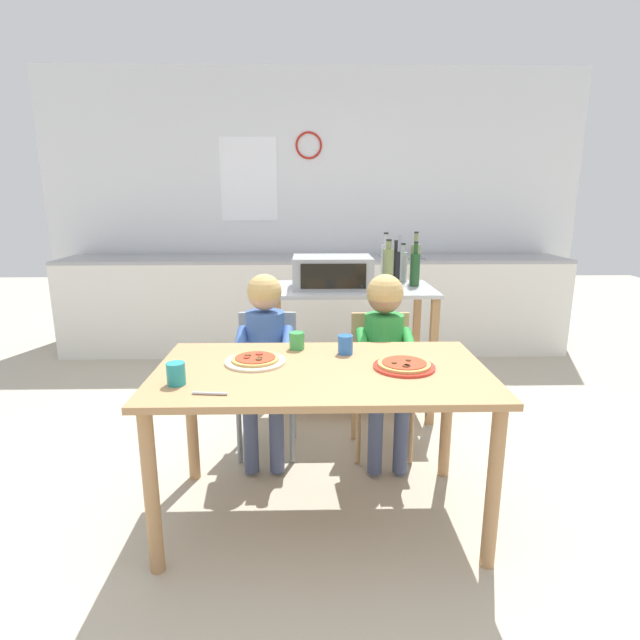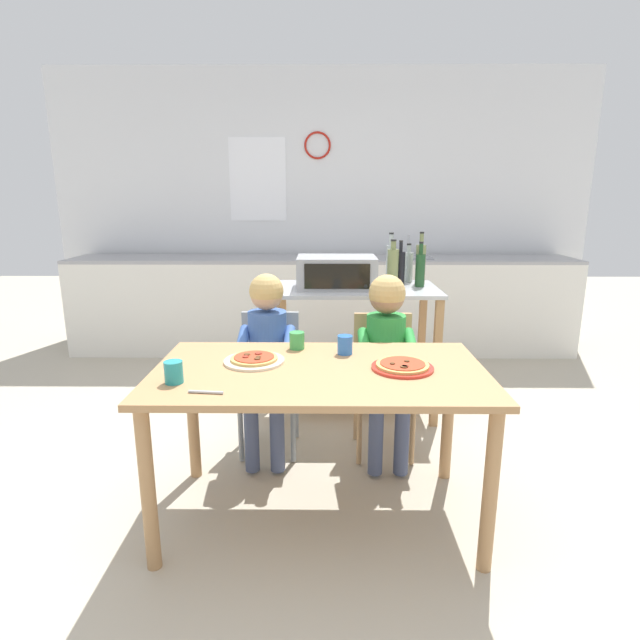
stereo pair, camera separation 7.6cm
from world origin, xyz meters
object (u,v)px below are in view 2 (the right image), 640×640
Objects in this scene: bottle_slim_sauce at (421,263)px; serving_spoon at (206,392)px; pizza_plate_red_rimmed at (403,366)px; drinking_cup_teal at (174,372)px; child_in_green_shirt at (387,344)px; bottle_clear_vinegar at (391,262)px; bottle_squat_spirits at (408,266)px; pizza_plate_cream at (254,360)px; drinking_cup_blue at (345,345)px; toaster_oven at (336,272)px; drinking_cup_green at (297,340)px; kitchen_island_cart at (355,329)px; dining_chair_left at (270,371)px; bottle_brown_beer at (420,269)px; bottle_tall_green_wine at (393,268)px; dining_chair_right at (383,373)px; dining_table at (319,389)px; child_in_blue_striped_shirt at (267,344)px; bottle_dark_olive_oil at (400,268)px.

bottle_slim_sauce is 2.60× the size of serving_spoon.
drinking_cup_teal is at bearing -169.72° from pizza_plate_red_rimmed.
bottle_clear_vinegar is at bearing 82.11° from child_in_green_shirt.
bottle_squat_spirits is at bearing 59.07° from serving_spoon.
drinking_cup_blue reaches higher than pizza_plate_cream.
toaster_oven is 1.64m from serving_spoon.
drinking_cup_green is at bearing 61.41° from serving_spoon.
kitchen_island_cart is 0.77m from dining_chair_left.
serving_spoon is (-0.54, -1.53, -0.24)m from toaster_oven.
pizza_plate_cream is 0.41m from serving_spoon.
dining_chair_left is at bearing -149.52° from bottle_brown_beer.
pizza_plate_red_rimmed is (0.67, -0.71, 0.28)m from dining_chair_left.
bottle_tall_green_wine reaches higher than drinking_cup_blue.
bottle_slim_sauce is 0.96m from dining_chair_right.
bottle_clear_vinegar is at bearing 137.27° from bottle_brown_beer.
bottle_tall_green_wine is 3.53× the size of drinking_cup_teal.
dining_table is at bearing -16.32° from pizza_plate_cream.
bottle_squat_spirits reaches higher than child_in_green_shirt.
child_in_blue_striped_shirt is (-0.41, -0.64, -0.31)m from toaster_oven.
bottle_dark_olive_oil is at bearing -115.55° from bottle_squat_spirits.
bottle_slim_sauce is at bearing 17.04° from kitchen_island_cart.
drinking_cup_teal reaches higher than dining_chair_left.
dining_table is 1.41× the size of child_in_green_shirt.
bottle_clear_vinegar is 1.60m from pizza_plate_cream.
dining_chair_left is (-0.30, 0.71, -0.17)m from dining_table.
drinking_cup_teal reaches higher than dining_chair_right.
dining_table is at bearing -111.33° from bottle_tall_green_wine.
bottle_dark_olive_oil is 0.30× the size of child_in_green_shirt.
pizza_plate_cream is at bearing -90.01° from dining_chair_left.
bottle_squat_spirits is 0.19× the size of dining_table.
bottle_dark_olive_oil is (0.06, 0.08, -0.01)m from bottle_tall_green_wine.
bottle_dark_olive_oil is 1.13× the size of bottle_squat_spirits.
child_in_green_shirt is (-0.00, -0.12, 0.21)m from dining_chair_right.
kitchen_island_cart is 0.50m from bottle_tall_green_wine.
bottle_tall_green_wine is at bearing 80.64° from child_in_green_shirt.
drinking_cup_blue is at bearing -109.49° from bottle_tall_green_wine.
dining_table is at bearing -112.45° from bottle_dark_olive_oil.
bottle_clear_vinegar is at bearing 80.95° from dining_chair_right.
child_in_green_shirt is 11.51× the size of drinking_cup_blue.
drinking_cup_teal is (-1.09, -1.63, -0.24)m from bottle_clear_vinegar.
bottle_clear_vinegar is at bearing 29.53° from toaster_oven.
bottle_brown_beer is 1.57m from pizza_plate_cream.
serving_spoon is (-0.33, -0.60, -0.04)m from drinking_cup_green.
bottle_dark_olive_oil is 1.90m from serving_spoon.
bottle_squat_spirits is 2.09m from serving_spoon.
kitchen_island_cart reaches higher than dining_table.
bottle_dark_olive_oil is 1.11× the size of pizza_plate_cream.
bottle_squat_spirits is 1.33m from child_in_blue_striped_shirt.
dining_chair_left is (-1.00, -0.68, -0.56)m from bottle_slim_sauce.
toaster_oven is 6.10× the size of drinking_cup_green.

